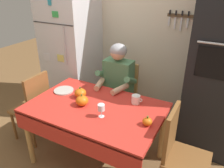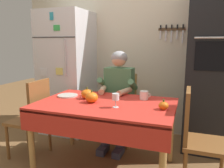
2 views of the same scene
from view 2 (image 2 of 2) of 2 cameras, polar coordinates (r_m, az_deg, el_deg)
back_wall_assembly at (r=3.38m, az=6.87°, el=9.73°), size 3.70×0.13×2.60m
refrigerator at (r=3.42m, az=-11.38°, el=2.88°), size 0.68×0.71×1.80m
wall_oven at (r=2.97m, az=24.37°, el=3.95°), size 0.60×0.64×2.10m
dining_table at (r=2.28m, az=-1.89°, el=-6.97°), size 1.40×0.90×0.74m
chair_behind_person at (r=3.06m, az=2.56°, el=-5.25°), size 0.40×0.40×0.93m
seated_person at (r=2.83m, az=1.47°, el=-1.82°), size 0.47×0.55×1.25m
chair_left_side at (r=2.77m, az=-19.71°, el=-7.59°), size 0.40×0.40×0.93m
chair_right_side at (r=2.23m, az=21.20°, el=-12.14°), size 0.40×0.40×0.93m
coffee_mug at (r=2.41m, az=8.31°, el=-2.90°), size 0.12×0.09×0.09m
wine_glass at (r=2.08m, az=0.94°, el=-3.51°), size 0.07×0.07×0.14m
pumpkin_large at (r=2.27m, az=-5.28°, el=-3.47°), size 0.13×0.13×0.13m
pumpkin_medium at (r=2.44m, az=-6.46°, el=-2.58°), size 0.13×0.13×0.13m
pumpkin_small at (r=2.08m, az=13.16°, el=-5.46°), size 0.09×0.09×0.10m
serving_tray at (r=2.59m, az=-11.40°, el=-2.94°), size 0.23×0.23×0.02m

